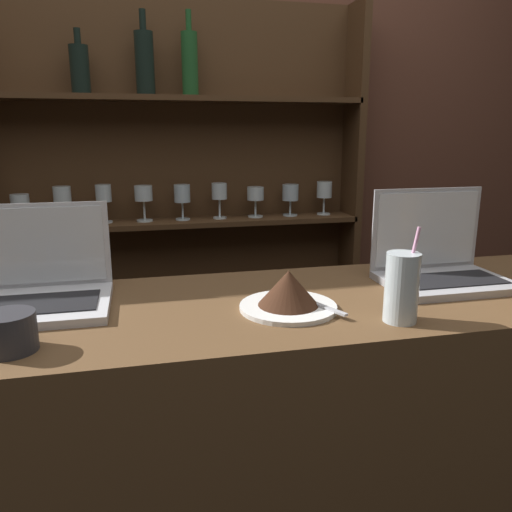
{
  "coord_description": "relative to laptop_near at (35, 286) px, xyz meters",
  "views": [
    {
      "loc": [
        -0.21,
        -0.76,
        1.37
      ],
      "look_at": [
        0.03,
        0.28,
        1.1
      ],
      "focal_mm": 35.0,
      "sensor_mm": 36.0,
      "label": 1
    }
  ],
  "objects": [
    {
      "name": "laptop_near",
      "position": [
        0.0,
        0.0,
        0.0
      ],
      "size": [
        0.31,
        0.24,
        0.21
      ],
      "color": "silver",
      "rests_on": "bar_counter"
    },
    {
      "name": "laptop_far",
      "position": [
        0.95,
        -0.04,
        0.01
      ],
      "size": [
        0.3,
        0.22,
        0.23
      ],
      "color": "#ADADB2",
      "rests_on": "bar_counter"
    },
    {
      "name": "back_wall",
      "position": [
        0.44,
        0.96,
        0.3
      ],
      "size": [
        7.0,
        0.06,
        2.7
      ],
      "color": "brown",
      "rests_on": "ground_plane"
    },
    {
      "name": "cake_plate",
      "position": [
        0.53,
        -0.15,
        -0.01
      ],
      "size": [
        0.21,
        0.21,
        0.09
      ],
      "color": "white",
      "rests_on": "bar_counter"
    },
    {
      "name": "bar_counter",
      "position": [
        0.44,
        -0.09,
        -0.55
      ],
      "size": [
        1.91,
        0.51,
        1.0
      ],
      "color": "brown",
      "rests_on": "ground_plane"
    },
    {
      "name": "coffee_cup",
      "position": [
        0.0,
        -0.24,
        -0.01
      ],
      "size": [
        0.09,
        0.09,
        0.07
      ],
      "color": "#2D2D33",
      "rests_on": "bar_counter"
    },
    {
      "name": "back_shelf",
      "position": [
        0.39,
        0.89,
        -0.07
      ],
      "size": [
        1.44,
        0.18,
        1.86
      ],
      "color": "#472D19",
      "rests_on": "ground_plane"
    },
    {
      "name": "water_glass",
      "position": [
        0.72,
        -0.26,
        0.03
      ],
      "size": [
        0.07,
        0.07,
        0.19
      ],
      "color": "silver",
      "rests_on": "bar_counter"
    }
  ]
}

